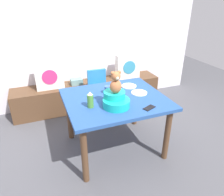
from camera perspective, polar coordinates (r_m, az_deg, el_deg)
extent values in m
plane|color=#4C4C51|center=(2.93, 0.72, -13.04)|extent=(8.00, 8.00, 0.00)
cube|color=silver|center=(3.77, -8.21, 17.56)|extent=(4.40, 0.10, 2.60)
cube|color=brown|center=(3.83, -6.25, 0.99)|extent=(2.60, 0.44, 0.46)
cube|color=white|center=(3.55, -16.70, 5.80)|extent=(0.44, 0.14, 0.44)
cylinder|color=#E02D72|center=(3.48, -16.58, 5.42)|extent=(0.24, 0.01, 0.24)
cube|color=white|center=(3.88, 4.28, 8.59)|extent=(0.44, 0.14, 0.44)
cylinder|color=teal|center=(3.82, 4.75, 8.27)|extent=(0.24, 0.01, 0.24)
cube|color=gray|center=(3.68, -9.61, 4.42)|extent=(0.20, 0.14, 0.10)
cube|color=#264C8C|center=(2.53, 0.81, -0.32)|extent=(1.19, 1.02, 0.04)
cylinder|color=brown|center=(2.28, -7.47, -15.26)|extent=(0.07, 0.07, 0.70)
cylinder|color=brown|center=(2.63, 14.74, -9.62)|extent=(0.07, 0.07, 0.70)
cylinder|color=brown|center=(2.96, -11.52, -4.91)|extent=(0.07, 0.07, 0.70)
cylinder|color=brown|center=(3.23, 6.35, -1.64)|extent=(0.07, 0.07, 0.70)
cylinder|color=#2672B2|center=(3.33, -3.50, 2.42)|extent=(0.34, 0.34, 0.10)
cube|color=#2672B2|center=(3.40, -4.21, 5.79)|extent=(0.30, 0.06, 0.24)
cube|color=white|center=(3.15, -2.66, 2.25)|extent=(0.31, 0.21, 0.02)
cylinder|color=silver|center=(3.30, -4.94, -3.31)|extent=(0.03, 0.03, 0.46)
cylinder|color=silver|center=(3.38, -0.38, -2.48)|extent=(0.03, 0.03, 0.46)
cylinder|color=silver|center=(3.54, -6.24, -1.22)|extent=(0.03, 0.03, 0.46)
cylinder|color=silver|center=(3.61, -1.95, -0.49)|extent=(0.03, 0.03, 0.46)
cylinder|color=#16B3A7|center=(2.30, 1.17, -1.39)|extent=(0.30, 0.30, 0.09)
cylinder|color=#16B3A7|center=(2.32, 0.63, 1.01)|extent=(0.24, 0.24, 0.07)
ellipsoid|color=#B1693F|center=(2.24, 1.02, 3.15)|extent=(0.13, 0.11, 0.15)
sphere|color=#B1693F|center=(2.19, 1.05, 5.97)|extent=(0.10, 0.10, 0.10)
sphere|color=beige|center=(2.16, 1.47, 5.42)|extent=(0.04, 0.04, 0.04)
sphere|color=#B1693F|center=(2.17, 0.13, 6.78)|extent=(0.04, 0.04, 0.04)
sphere|color=#B1693F|center=(2.20, 1.97, 7.01)|extent=(0.04, 0.04, 0.04)
cylinder|color=#4C8C33|center=(2.29, -5.90, -0.81)|extent=(0.07, 0.07, 0.15)
cone|color=white|center=(2.25, -6.01, 1.29)|extent=(0.06, 0.06, 0.03)
cylinder|color=#335999|center=(2.62, -1.21, 2.25)|extent=(0.08, 0.08, 0.09)
torus|color=#335999|center=(2.63, -0.14, 2.51)|extent=(0.06, 0.01, 0.06)
cylinder|color=white|center=(2.66, 7.38, 1.42)|extent=(0.20, 0.20, 0.01)
cylinder|color=white|center=(2.85, 4.63, 3.26)|extent=(0.20, 0.20, 0.01)
cube|color=black|center=(2.33, 10.07, -2.64)|extent=(0.16, 0.12, 0.01)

